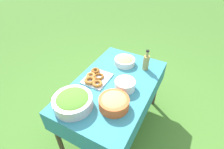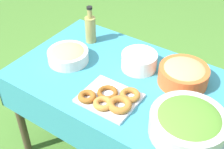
{
  "view_description": "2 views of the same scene",
  "coord_description": "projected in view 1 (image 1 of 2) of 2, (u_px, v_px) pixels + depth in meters",
  "views": [
    {
      "loc": [
        -1.21,
        -0.63,
        1.93
      ],
      "look_at": [
        0.02,
        0.03,
        0.8
      ],
      "focal_mm": 28.0,
      "sensor_mm": 36.0,
      "label": 1
    },
    {
      "loc": [
        -0.7,
        1.17,
        1.83
      ],
      "look_at": [
        0.06,
        0.05,
        0.74
      ],
      "focal_mm": 50.0,
      "sensor_mm": 36.0,
      "label": 2
    }
  ],
  "objects": [
    {
      "name": "picnic_table",
      "position": [
        114.0,
        90.0,
        1.9
      ],
      "size": [
        1.3,
        0.8,
        0.71
      ],
      "color": "teal",
      "rests_on": "ground_plane"
    },
    {
      "name": "ground_plane",
      "position": [
        113.0,
        124.0,
        2.28
      ],
      "size": [
        14.0,
        14.0,
        0.0
      ],
      "primitive_type": "plane",
      "color": "#477A2D"
    },
    {
      "name": "salad_bowl",
      "position": [
        73.0,
        101.0,
        1.55
      ],
      "size": [
        0.36,
        0.36,
        0.13
      ],
      "color": "silver",
      "rests_on": "picnic_table"
    },
    {
      "name": "bread_bowl",
      "position": [
        114.0,
        102.0,
        1.55
      ],
      "size": [
        0.27,
        0.27,
        0.12
      ],
      "color": "#E05B28",
      "rests_on": "picnic_table"
    },
    {
      "name": "olive_oil_bottle",
      "position": [
        146.0,
        62.0,
        1.97
      ],
      "size": [
        0.07,
        0.07,
        0.25
      ],
      "color": "#998E4C",
      "rests_on": "picnic_table"
    },
    {
      "name": "pasta_bowl",
      "position": [
        125.0,
        61.0,
        2.08
      ],
      "size": [
        0.25,
        0.25,
        0.09
      ],
      "color": "silver",
      "rests_on": "picnic_table"
    },
    {
      "name": "plate_stack",
      "position": [
        125.0,
        85.0,
        1.75
      ],
      "size": [
        0.21,
        0.21,
        0.1
      ],
      "color": "white",
      "rests_on": "picnic_table"
    },
    {
      "name": "donut_platter",
      "position": [
        95.0,
        78.0,
        1.87
      ],
      "size": [
        0.32,
        0.27,
        0.05
      ],
      "color": "silver",
      "rests_on": "picnic_table"
    }
  ]
}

